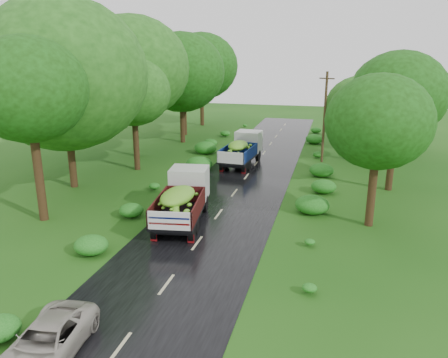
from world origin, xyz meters
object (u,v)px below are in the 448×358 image
(car, at_px, (47,342))
(utility_pole, at_px, (325,117))
(truck_near, at_px, (183,196))
(truck_far, at_px, (243,148))

(car, distance_m, utility_pole, 27.89)
(car, relative_size, utility_pole, 0.54)
(truck_near, bearing_deg, truck_far, 79.59)
(utility_pole, bearing_deg, car, -80.89)
(car, xyz_separation_m, utility_pole, (7.08, 26.78, 3.22))
(truck_far, bearing_deg, utility_pole, 26.80)
(car, bearing_deg, utility_pole, 69.23)
(truck_far, xyz_separation_m, utility_pole, (6.22, 2.55, 2.40))
(truck_near, distance_m, truck_far, 12.80)
(truck_far, relative_size, utility_pole, 0.82)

